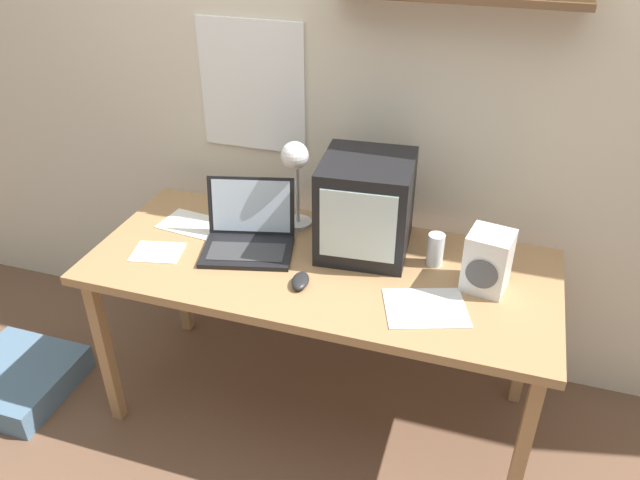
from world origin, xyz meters
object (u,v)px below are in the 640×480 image
corner_desk (320,277)px  computer_mouse (300,281)px  floor_cushion (17,379)px  open_notebook (426,308)px  crt_monitor (366,206)px  desk_lamp (295,167)px  space_heater (488,261)px  loose_paper_near_monitor (194,224)px  laptop (249,231)px  loose_paper_near_laptop (158,252)px  juice_glass (435,251)px

corner_desk → computer_mouse: 0.17m
floor_cushion → open_notebook: bearing=5.3°
corner_desk → open_notebook: size_ratio=5.31×
crt_monitor → desk_lamp: bearing=167.0°
space_heater → computer_mouse: (-0.61, -0.18, -0.09)m
desk_lamp → loose_paper_near_monitor: (-0.41, -0.08, -0.28)m
corner_desk → computer_mouse: size_ratio=15.12×
loose_paper_near_monitor → floor_cushion: size_ratio=0.62×
desk_lamp → loose_paper_near_monitor: 0.50m
computer_mouse → open_notebook: 0.44m
laptop → loose_paper_near_laptop: bearing=-167.7°
corner_desk → space_heater: space_heater is taller
loose_paper_near_monitor → laptop: bearing=-14.9°
open_notebook → floor_cushion: bearing=-174.7°
juice_glass → computer_mouse: 0.50m
loose_paper_near_laptop → corner_desk: bearing=11.0°
desk_lamp → loose_paper_near_laptop: size_ratio=1.83×
corner_desk → laptop: laptop is taller
open_notebook → loose_paper_near_monitor: bearing=165.2°
space_heater → open_notebook: space_heater is taller
laptop → loose_paper_near_laptop: 0.35m
computer_mouse → crt_monitor: bearing=63.1°
floor_cushion → desk_lamp: bearing=23.8°
laptop → loose_paper_near_monitor: bearing=151.0°
computer_mouse → loose_paper_near_monitor: 0.60m
corner_desk → floor_cushion: (-1.29, -0.31, -0.62)m
laptop → open_notebook: 0.73m
space_heater → corner_desk: bearing=-166.5°
corner_desk → space_heater: size_ratio=8.03×
computer_mouse → open_notebook: computer_mouse is taller
juice_glass → desk_lamp: bearing=172.7°
laptop → space_heater: 0.88m
space_heater → juice_glass: bearing=164.6°
juice_glass → open_notebook: (0.02, -0.27, -0.05)m
desk_lamp → loose_paper_near_monitor: size_ratio=1.35×
open_notebook → loose_paper_near_monitor: 1.02m
corner_desk → computer_mouse: bearing=-99.2°
laptop → juice_glass: (0.69, 0.09, -0.01)m
juice_glass → loose_paper_near_monitor: 0.97m
corner_desk → juice_glass: juice_glass is taller
laptop → loose_paper_near_laptop: (-0.31, -0.15, -0.06)m
juice_glass → open_notebook: bearing=-86.8°
desk_lamp → juice_glass: bearing=-20.9°
desk_lamp → loose_paper_near_laptop: (-0.45, -0.31, -0.28)m
computer_mouse → open_notebook: size_ratio=0.35×
corner_desk → open_notebook: (0.41, -0.15, 0.06)m
juice_glass → floor_cushion: 1.89m
laptop → desk_lamp: 0.30m
crt_monitor → laptop: size_ratio=0.94×
open_notebook → loose_paper_near_laptop: bearing=178.2°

